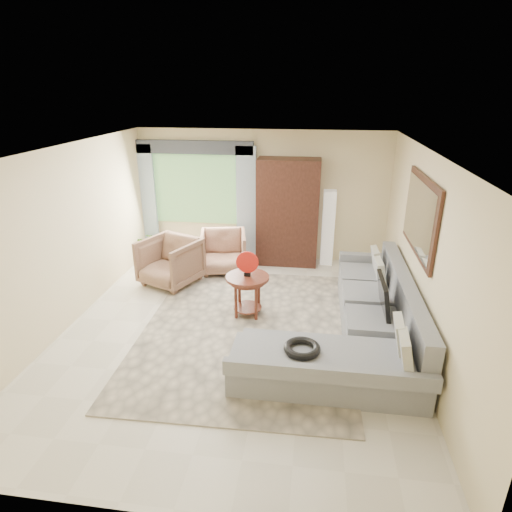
# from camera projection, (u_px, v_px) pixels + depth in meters

# --- Properties ---
(ground) EXTENTS (6.00, 6.00, 0.00)m
(ground) POSITION_uv_depth(u_px,v_px,m) (236.00, 329.00, 6.34)
(ground) COLOR silver
(ground) RESTS_ON ground
(area_rug) EXTENTS (3.08, 4.06, 0.02)m
(area_rug) POSITION_uv_depth(u_px,v_px,m) (246.00, 329.00, 6.34)
(area_rug) COLOR #BCAE95
(area_rug) RESTS_ON ground
(sectional_sofa) EXTENTS (2.30, 3.46, 0.90)m
(sectional_sofa) POSITION_uv_depth(u_px,v_px,m) (362.00, 328.00, 5.84)
(sectional_sofa) COLOR gray
(sectional_sofa) RESTS_ON ground
(tv_screen) EXTENTS (0.14, 0.74, 0.48)m
(tv_screen) POSITION_uv_depth(u_px,v_px,m) (384.00, 296.00, 5.78)
(tv_screen) COLOR black
(tv_screen) RESTS_ON sectional_sofa
(garden_hose) EXTENTS (0.43, 0.43, 0.09)m
(garden_hose) POSITION_uv_depth(u_px,v_px,m) (302.00, 348.00, 4.93)
(garden_hose) COLOR black
(garden_hose) RESTS_ON sectional_sofa
(coffee_table) EXTENTS (0.67, 0.67, 0.67)m
(coffee_table) POSITION_uv_depth(u_px,v_px,m) (248.00, 295.00, 6.62)
(coffee_table) COLOR #451D12
(coffee_table) RESTS_ON ground
(red_disc) EXTENTS (0.34, 0.04, 0.34)m
(red_disc) POSITION_uv_depth(u_px,v_px,m) (247.00, 262.00, 6.42)
(red_disc) COLOR red
(red_disc) RESTS_ON coffee_table
(armchair_left) EXTENTS (1.20, 1.22, 0.85)m
(armchair_left) POSITION_uv_depth(u_px,v_px,m) (170.00, 262.00, 7.67)
(armchair_left) COLOR #876349
(armchair_left) RESTS_ON ground
(armchair_right) EXTENTS (1.00, 1.02, 0.79)m
(armchair_right) POSITION_uv_depth(u_px,v_px,m) (223.00, 252.00, 8.21)
(armchair_right) COLOR #9F7256
(armchair_right) RESTS_ON ground
(potted_plant) EXTENTS (0.55, 0.48, 0.57)m
(potted_plant) POSITION_uv_depth(u_px,v_px,m) (151.00, 245.00, 8.89)
(potted_plant) COLOR #999999
(potted_plant) RESTS_ON ground
(armoire) EXTENTS (1.20, 0.55, 2.10)m
(armoire) POSITION_uv_depth(u_px,v_px,m) (288.00, 213.00, 8.38)
(armoire) COLOR black
(armoire) RESTS_ON ground
(floor_lamp) EXTENTS (0.24, 0.24, 1.50)m
(floor_lamp) POSITION_uv_depth(u_px,v_px,m) (328.00, 228.00, 8.45)
(floor_lamp) COLOR silver
(floor_lamp) RESTS_ON ground
(window) EXTENTS (1.80, 0.04, 1.40)m
(window) POSITION_uv_depth(u_px,v_px,m) (196.00, 189.00, 8.73)
(window) COLOR #669E59
(window) RESTS_ON wall_back
(curtain_left) EXTENTS (0.40, 0.08, 2.30)m
(curtain_left) POSITION_uv_depth(u_px,v_px,m) (147.00, 201.00, 8.87)
(curtain_left) COLOR #9EB7CC
(curtain_left) RESTS_ON ground
(curtain_right) EXTENTS (0.40, 0.08, 2.30)m
(curtain_right) POSITION_uv_depth(u_px,v_px,m) (246.00, 204.00, 8.60)
(curtain_right) COLOR #9EB7CC
(curtain_right) RESTS_ON ground
(valance) EXTENTS (2.40, 0.12, 0.26)m
(valance) POSITION_uv_depth(u_px,v_px,m) (193.00, 147.00, 8.35)
(valance) COLOR #1E232D
(valance) RESTS_ON wall_back
(wall_mirror) EXTENTS (0.05, 1.70, 1.05)m
(wall_mirror) POSITION_uv_depth(u_px,v_px,m) (420.00, 216.00, 5.70)
(wall_mirror) COLOR black
(wall_mirror) RESTS_ON wall_right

